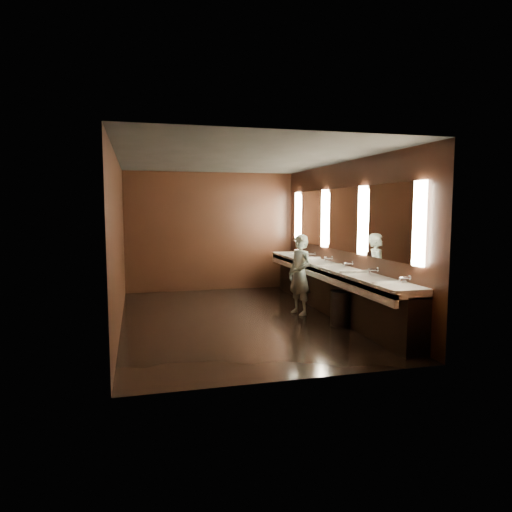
# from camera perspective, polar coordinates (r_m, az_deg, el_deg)

# --- Properties ---
(floor) EXTENTS (6.00, 6.00, 0.00)m
(floor) POSITION_cam_1_polar(r_m,az_deg,el_deg) (8.18, -2.25, -7.84)
(floor) COLOR black
(floor) RESTS_ON ground
(ceiling) EXTENTS (4.00, 6.00, 0.02)m
(ceiling) POSITION_cam_1_polar(r_m,az_deg,el_deg) (7.99, -2.33, 12.05)
(ceiling) COLOR #2D2D2B
(ceiling) RESTS_ON wall_back
(wall_back) EXTENTS (4.00, 0.02, 2.80)m
(wall_back) POSITION_cam_1_polar(r_m,az_deg,el_deg) (10.91, -5.65, 3.05)
(wall_back) COLOR black
(wall_back) RESTS_ON floor
(wall_front) EXTENTS (4.00, 0.02, 2.80)m
(wall_front) POSITION_cam_1_polar(r_m,az_deg,el_deg) (5.09, 4.93, -0.31)
(wall_front) COLOR black
(wall_front) RESTS_ON floor
(wall_left) EXTENTS (0.02, 6.00, 2.80)m
(wall_left) POSITION_cam_1_polar(r_m,az_deg,el_deg) (7.79, -16.82, 1.65)
(wall_left) COLOR black
(wall_left) RESTS_ON floor
(wall_right) EXTENTS (0.02, 6.00, 2.80)m
(wall_right) POSITION_cam_1_polar(r_m,az_deg,el_deg) (8.61, 10.83, 2.19)
(wall_right) COLOR black
(wall_right) RESTS_ON floor
(sink_counter) EXTENTS (0.55, 5.40, 1.01)m
(sink_counter) POSITION_cam_1_polar(r_m,az_deg,el_deg) (8.63, 9.47, -3.82)
(sink_counter) COLOR black
(sink_counter) RESTS_ON floor
(mirror_band) EXTENTS (0.06, 5.03, 1.15)m
(mirror_band) POSITION_cam_1_polar(r_m,az_deg,el_deg) (8.59, 10.76, 4.52)
(mirror_band) COLOR #FDEDC7
(mirror_band) RESTS_ON wall_right
(person) EXTENTS (0.52, 0.63, 1.48)m
(person) POSITION_cam_1_polar(r_m,az_deg,el_deg) (8.44, 5.49, -2.33)
(person) COLOR #7FAFBD
(person) RESTS_ON floor
(trash_bin) EXTENTS (0.44, 0.44, 0.58)m
(trash_bin) POSITION_cam_1_polar(r_m,az_deg,el_deg) (7.78, 10.68, -6.47)
(trash_bin) COLOR black
(trash_bin) RESTS_ON floor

